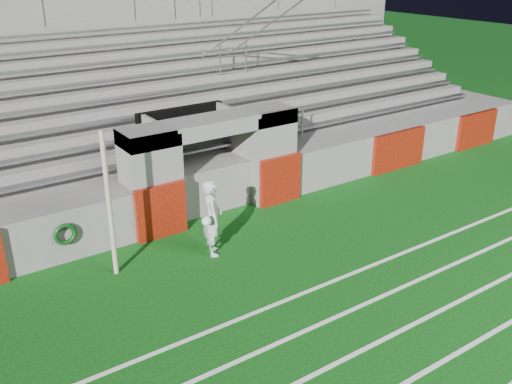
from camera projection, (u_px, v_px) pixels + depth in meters
ground at (294, 265)px, 12.72m from camera, size 90.00×90.00×0.00m
field_post at (109, 205)px, 11.79m from camera, size 0.11×0.11×3.24m
stadium_structure at (141, 120)px, 18.18m from camera, size 26.00×8.48×5.42m
goalkeeper_with_ball at (212, 218)px, 12.89m from camera, size 0.75×0.78×1.81m
hose_coil at (65, 234)px, 12.49m from camera, size 0.52×0.14×0.53m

